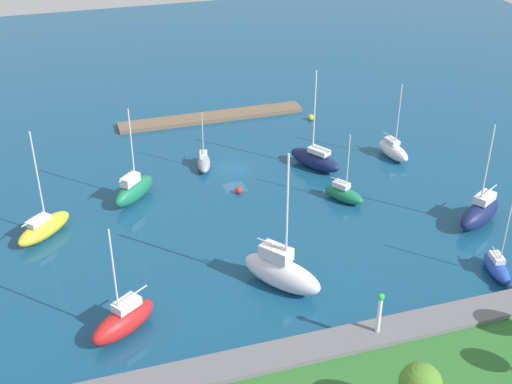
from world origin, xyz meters
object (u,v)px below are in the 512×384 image
Objects in this scene: sailboat_gray_far_north at (204,162)px; mooring_buoy_yellow at (311,117)px; sailboat_white_outer_mooring at (393,150)px; sailboat_red_inner_mooring at (124,320)px; sailboat_yellow_east_end at (44,228)px; sailboat_white_off_beacon at (281,272)px; sailboat_blue_west_end at (497,267)px; sailboat_navy_by_breakwater at (480,212)px; pier_dock at (212,117)px; sailboat_green_near_pier at (134,190)px; sailboat_navy_along_channel at (315,159)px; harbor_beacon at (380,310)px; mooring_buoy_red at (239,190)px; park_tree_center at (420,384)px; sailboat_green_center_basin at (344,194)px.

mooring_buoy_yellow is (-17.47, -9.48, -0.36)m from sailboat_gray_far_north.
sailboat_red_inner_mooring is at bearing -66.95° from sailboat_white_outer_mooring.
sailboat_yellow_east_end is 24.83m from sailboat_white_off_beacon.
sailboat_blue_west_end is at bearing 40.82° from sailboat_white_off_beacon.
sailboat_navy_by_breakwater is at bearing 62.51° from sailboat_white_off_beacon.
pier_dock is at bearing -143.75° from sailboat_white_outer_mooring.
sailboat_green_near_pier is at bearing 54.76° from pier_dock.
harbor_beacon is at bearing 137.22° from sailboat_navy_along_channel.
sailboat_white_outer_mooring reaches higher than mooring_buoy_yellow.
sailboat_red_inner_mooring is 13.01× the size of mooring_buoy_red.
sailboat_yellow_east_end reaches higher than pier_dock.
sailboat_gray_far_north is at bearing 72.17° from pier_dock.
harbor_beacon is at bearing -108.27° from sailboat_green_near_pier.
sailboat_navy_along_channel reaches higher than mooring_buoy_yellow.
sailboat_yellow_east_end reaches higher than sailboat_white_outer_mooring.
sailboat_yellow_east_end is 13.69× the size of mooring_buoy_yellow.
sailboat_white_outer_mooring is 42.26m from sailboat_red_inner_mooring.
sailboat_green_center_basin reaches higher than park_tree_center.
sailboat_navy_by_breakwater is (-18.15, -13.18, -2.04)m from harbor_beacon.
park_tree_center is at bearing 75.96° from mooring_buoy_yellow.
park_tree_center is 0.51× the size of sailboat_red_inner_mooring.
sailboat_yellow_east_end is (23.16, -33.01, -3.49)m from park_tree_center.
sailboat_navy_along_channel reaches higher than mooring_buoy_red.
sailboat_navy_along_channel is at bearing 70.23° from mooring_buoy_yellow.
sailboat_green_center_basin is (-8.35, -30.65, -3.69)m from park_tree_center.
sailboat_gray_far_north is 31.83m from sailboat_navy_by_breakwater.
park_tree_center is 0.65× the size of sailboat_green_center_basin.
sailboat_gray_far_north is 24.62m from sailboat_white_off_beacon.
sailboat_navy_by_breakwater reaches higher than sailboat_green_center_basin.
harbor_beacon is 0.28× the size of sailboat_white_off_beacon.
sailboat_navy_by_breakwater is at bearing 62.14° from sailboat_gray_far_north.
sailboat_white_off_beacon is at bearing 85.05° from pier_dock.
sailboat_white_off_beacon reaches higher than sailboat_gray_far_north.
sailboat_green_center_basin is at bearing 175.02° from sailboat_red_inner_mooring.
sailboat_green_near_pier is 10.45m from sailboat_gray_far_north.
sailboat_navy_along_channel is 1.07× the size of sailboat_navy_by_breakwater.
harbor_beacon is at bearing -49.22° from sailboat_green_center_basin.
park_tree_center reaches higher than harbor_beacon.
mooring_buoy_yellow is at bearing 135.73° from sailboat_green_center_basin.
sailboat_navy_along_channel is 10.89m from mooring_buoy_red.
harbor_beacon reaches higher than mooring_buoy_red.
sailboat_navy_along_channel is 20.33m from sailboat_navy_by_breakwater.
pier_dock is 2.28× the size of sailboat_navy_by_breakwater.
pier_dock is 23.55m from sailboat_green_near_pier.
sailboat_yellow_east_end is at bearing -105.49° from sailboat_red_inner_mooring.
sailboat_yellow_east_end is 31.60m from sailboat_green_center_basin.
sailboat_white_off_beacon reaches higher than sailboat_red_inner_mooring.
mooring_buoy_yellow is (-36.23, -19.25, -0.68)m from sailboat_yellow_east_end.
sailboat_green_near_pier reaches higher than sailboat_red_inner_mooring.
park_tree_center is 0.38× the size of sailboat_white_off_beacon.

